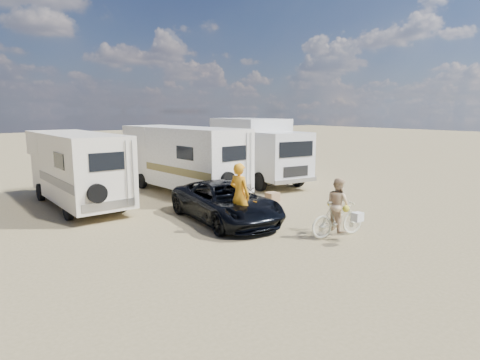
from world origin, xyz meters
TOP-DOWN VIEW (x-y plane):
  - ground at (0.00, 0.00)m, footprint 140.00×140.00m
  - rv_main at (-0.23, 6.92)m, footprint 3.04×7.26m
  - rv_left at (-4.86, 6.79)m, footprint 2.51×6.61m
  - box_truck at (4.03, 6.88)m, footprint 2.96×6.39m
  - dark_suv at (-1.37, 1.62)m, footprint 2.46×4.88m
  - bike_man at (-1.65, 0.40)m, footprint 1.82×1.03m
  - bike_woman at (0.41, -1.68)m, footprint 1.86×0.82m
  - rider_man at (-1.65, 0.40)m, footprint 0.63×0.80m
  - rider_woman at (0.41, -1.68)m, footprint 0.72×0.86m
  - bike_parked at (4.35, 5.56)m, footprint 1.61×1.52m
  - cooler at (-1.11, 2.08)m, footprint 0.56×0.41m
  - crate at (1.87, 3.09)m, footprint 0.46×0.46m

SIDE VIEW (x-z plane):
  - ground at x=0.00m, z-range 0.00..0.00m
  - crate at x=1.87m, z-range 0.00..0.37m
  - cooler at x=-1.11m, z-range 0.00..0.44m
  - bike_parked at x=4.35m, z-range 0.00..0.87m
  - bike_man at x=-1.65m, z-range 0.00..0.91m
  - bike_woman at x=0.41m, z-range 0.00..1.08m
  - dark_suv at x=-1.37m, z-range 0.00..1.32m
  - rider_woman at x=0.41m, z-range 0.00..1.58m
  - rider_man at x=-1.65m, z-range 0.00..1.94m
  - rv_left at x=-4.86m, z-range 0.00..2.84m
  - rv_main at x=-0.23m, z-range 0.00..2.96m
  - box_truck at x=4.03m, z-range 0.00..3.29m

